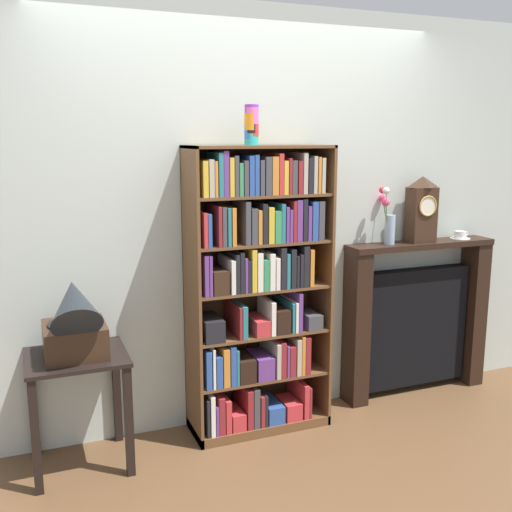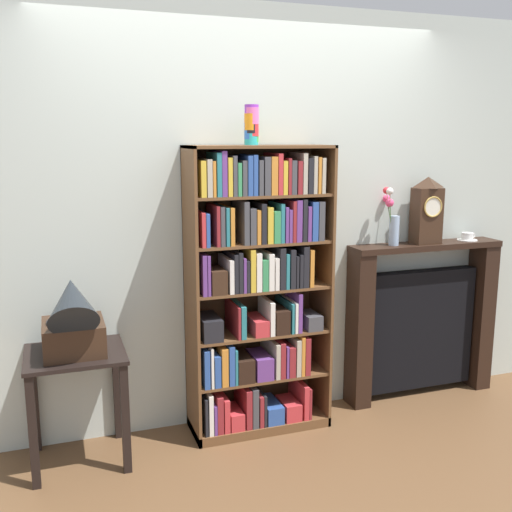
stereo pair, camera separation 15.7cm
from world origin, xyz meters
TOP-DOWN VIEW (x-y plane):
  - ground_plane at (0.00, 0.00)m, footprint 7.79×6.40m
  - wall_back at (0.07, 0.31)m, footprint 4.79×0.08m
  - bookshelf at (-0.01, 0.09)m, footprint 0.86×0.34m
  - cup_stack at (-0.04, 0.10)m, footprint 0.08×0.08m
  - side_table_left at (-1.10, 0.03)m, footprint 0.54×0.48m
  - gramophone at (-1.10, -0.02)m, footprint 0.32×0.47m
  - fireplace_mantel at (1.24, 0.18)m, footprint 1.11×0.20m
  - mantel_clock at (1.23, 0.17)m, footprint 0.18×0.14m
  - flower_vase at (0.97, 0.17)m, footprint 0.12×0.15m
  - teacup_with_saucer at (1.58, 0.17)m, footprint 0.14×0.14m

SIDE VIEW (x-z plane):
  - ground_plane at x=0.00m, z-range -0.02..0.00m
  - side_table_left at x=-1.10m, z-range 0.16..0.81m
  - fireplace_mantel at x=1.24m, z-range -0.01..1.09m
  - gramophone at x=-1.10m, z-range 0.60..1.11m
  - bookshelf at x=-0.01m, z-range 0.00..1.77m
  - teacup_with_saucer at x=1.58m, z-range 1.10..1.15m
  - flower_vase at x=0.97m, z-range 1.08..1.47m
  - wall_back at x=0.07m, z-range 0.00..2.60m
  - mantel_clock at x=1.23m, z-range 1.10..1.55m
  - cup_stack at x=-0.04m, z-range 1.77..2.00m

